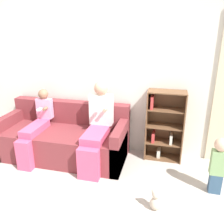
{
  "coord_description": "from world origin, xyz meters",
  "views": [
    {
      "loc": [
        1.26,
        -2.72,
        2.05
      ],
      "look_at": [
        0.45,
        0.6,
        0.82
      ],
      "focal_mm": 38.0,
      "sensor_mm": 36.0,
      "label": 1
    }
  ],
  "objects_px": {
    "adult_seated": "(97,125)",
    "child_seated": "(36,127)",
    "toddler_standing": "(218,163)",
    "teddy_bear": "(156,200)",
    "couch": "(64,139)",
    "bookshelf": "(164,126)"
  },
  "relations": [
    {
      "from": "bookshelf",
      "to": "teddy_bear",
      "type": "xyz_separation_m",
      "value": [
        -0.01,
        -1.28,
        -0.43
      ]
    },
    {
      "from": "toddler_standing",
      "to": "teddy_bear",
      "type": "xyz_separation_m",
      "value": [
        -0.72,
        -0.51,
        -0.3
      ]
    },
    {
      "from": "adult_seated",
      "to": "bookshelf",
      "type": "bearing_deg",
      "value": 24.56
    },
    {
      "from": "child_seated",
      "to": "bookshelf",
      "type": "distance_m",
      "value": 2.06
    },
    {
      "from": "couch",
      "to": "adult_seated",
      "type": "xyz_separation_m",
      "value": [
        0.61,
        -0.11,
        0.36
      ]
    },
    {
      "from": "toddler_standing",
      "to": "teddy_bear",
      "type": "height_order",
      "value": "toddler_standing"
    },
    {
      "from": "adult_seated",
      "to": "teddy_bear",
      "type": "distance_m",
      "value": 1.38
    },
    {
      "from": "teddy_bear",
      "to": "adult_seated",
      "type": "bearing_deg",
      "value": 139.5
    },
    {
      "from": "couch",
      "to": "child_seated",
      "type": "distance_m",
      "value": 0.5
    },
    {
      "from": "adult_seated",
      "to": "toddler_standing",
      "type": "xyz_separation_m",
      "value": [
        1.69,
        -0.31,
        -0.23
      ]
    },
    {
      "from": "couch",
      "to": "teddy_bear",
      "type": "xyz_separation_m",
      "value": [
        1.58,
        -0.94,
        -0.17
      ]
    },
    {
      "from": "toddler_standing",
      "to": "teddy_bear",
      "type": "bearing_deg",
      "value": -144.62
    },
    {
      "from": "adult_seated",
      "to": "toddler_standing",
      "type": "relative_size",
      "value": 1.64
    },
    {
      "from": "teddy_bear",
      "to": "couch",
      "type": "bearing_deg",
      "value": 149.25
    },
    {
      "from": "adult_seated",
      "to": "toddler_standing",
      "type": "bearing_deg",
      "value": -10.45
    },
    {
      "from": "adult_seated",
      "to": "child_seated",
      "type": "relative_size",
      "value": 1.18
    },
    {
      "from": "child_seated",
      "to": "couch",
      "type": "bearing_deg",
      "value": 23.58
    },
    {
      "from": "couch",
      "to": "teddy_bear",
      "type": "height_order",
      "value": "couch"
    },
    {
      "from": "adult_seated",
      "to": "child_seated",
      "type": "height_order",
      "value": "adult_seated"
    },
    {
      "from": "teddy_bear",
      "to": "toddler_standing",
      "type": "bearing_deg",
      "value": 35.38
    },
    {
      "from": "toddler_standing",
      "to": "bookshelf",
      "type": "xyz_separation_m",
      "value": [
        -0.71,
        0.76,
        0.13
      ]
    },
    {
      "from": "couch",
      "to": "child_seated",
      "type": "bearing_deg",
      "value": -156.42
    }
  ]
}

